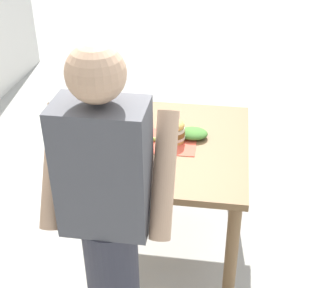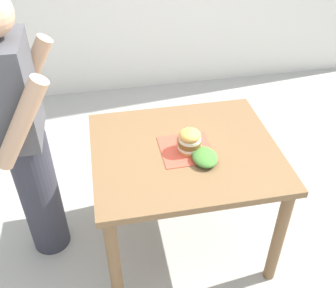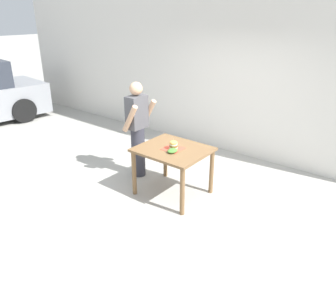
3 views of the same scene
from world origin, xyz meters
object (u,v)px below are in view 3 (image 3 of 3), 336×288
at_px(pickle_spear, 176,146).
at_px(sandwich, 173,145).
at_px(diner_across_table, 138,129).
at_px(patio_table, 173,156).
at_px(side_salad, 172,151).
at_px(parked_car_mid_block, 132,63).

bearing_deg(pickle_spear, sandwich, -164.81).
bearing_deg(diner_across_table, patio_table, -99.15).
bearing_deg(sandwich, patio_table, 47.69).
distance_m(pickle_spear, side_salad, 0.22).
relative_size(sandwich, pickle_spear, 2.22).
xyz_separation_m(sandwich, parked_car_mid_block, (6.49, 7.18, -0.14)).
height_order(sandwich, diner_across_table, diner_across_table).
bearing_deg(diner_across_table, parked_car_mid_block, 44.80).
height_order(patio_table, pickle_spear, pickle_spear).
height_order(sandwich, parked_car_mid_block, parked_car_mid_block).
xyz_separation_m(patio_table, parked_car_mid_block, (6.47, 7.16, 0.06)).
distance_m(patio_table, sandwich, 0.20).
xyz_separation_m(patio_table, diner_across_table, (0.14, 0.88, 0.22)).
relative_size(patio_table, parked_car_mid_block, 0.25).
height_order(patio_table, parked_car_mid_block, parked_car_mid_block).
distance_m(sandwich, side_salad, 0.13).
xyz_separation_m(diner_across_table, parked_car_mid_block, (6.33, 6.29, -0.16)).
relative_size(sandwich, side_salad, 0.96).
distance_m(sandwich, parked_car_mid_block, 9.68).
xyz_separation_m(side_salad, parked_car_mid_block, (6.60, 7.25, -0.09)).
relative_size(sandwich, parked_car_mid_block, 0.04).
height_order(sandwich, pickle_spear, sandwich).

